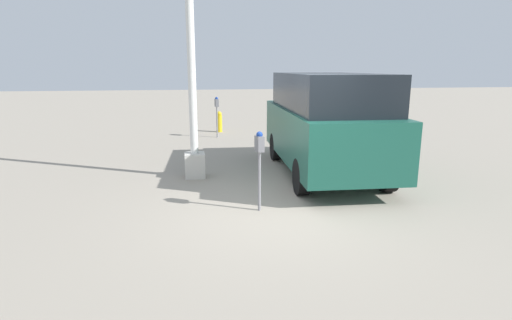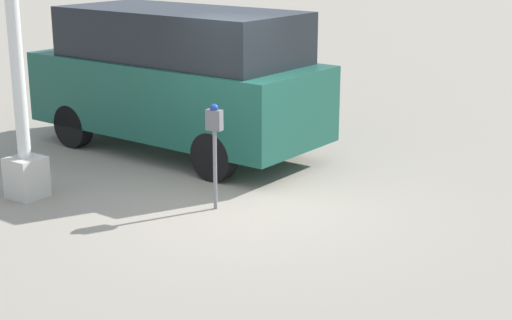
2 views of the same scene
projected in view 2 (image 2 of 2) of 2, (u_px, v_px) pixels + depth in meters
ground_plane at (235, 199)px, 10.44m from camera, size 80.00×80.00×0.00m
parking_meter_near at (214, 132)px, 9.79m from camera, size 0.22×0.14×1.38m
lamp_post at (13, 14)px, 9.85m from camera, size 0.44×0.44×6.77m
parked_van at (177, 76)px, 12.43m from camera, size 5.00×2.20×2.29m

